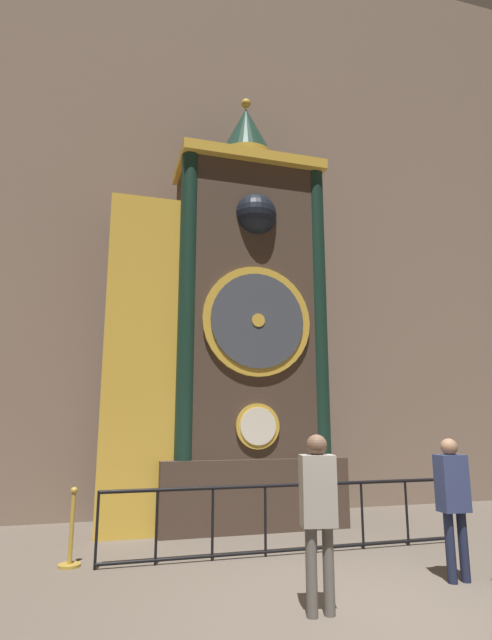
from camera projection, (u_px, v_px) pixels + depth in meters
The scene contains 7 objects.
ground_plane at pixel (378, 617), 4.73m from camera, with size 28.00×28.00×0.00m, color brown.
cathedral_back_wall at pixel (229, 196), 11.37m from camera, with size 24.00×0.32×13.73m.
clock_tower at pixel (225, 331), 9.44m from camera, with size 4.27×1.84×8.51m.
railing_fence at pixel (291, 514), 7.02m from camera, with size 5.27×0.05×0.95m.
visitor_near at pixel (318, 504), 4.93m from camera, with size 0.37×0.28×1.69m.
visitor_far at pixel (453, 494), 5.91m from camera, with size 0.35×0.23×1.62m.
stanchion_post at pixel (71, 541), 6.40m from camera, with size 0.28×0.28×0.97m.
Camera 1 is at (-2.64, -4.65, 1.83)m, focal length 28.00 mm.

